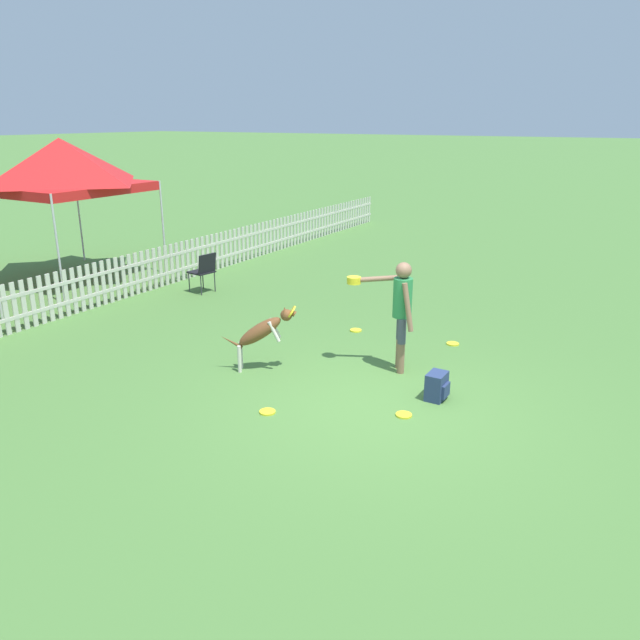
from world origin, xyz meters
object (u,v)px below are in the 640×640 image
object	(u,v)px
leaping_dog	(263,331)
canopy_tent_main	(62,165)
frisbee_near_handler	(453,344)
handler_person	(399,304)
folding_chair_center	(204,269)
backpack_on_grass	(437,386)
frisbee_midfield	(404,415)
frisbee_near_dog	(267,412)
frisbee_far_scatter	(356,330)

from	to	relation	value
leaping_dog	canopy_tent_main	size ratio (longest dim) A/B	0.33
frisbee_near_handler	handler_person	bearing A→B (deg)	166.23
folding_chair_center	backpack_on_grass	bearing A→B (deg)	75.99
folding_chair_center	canopy_tent_main	bearing A→B (deg)	-71.08
handler_person	folding_chair_center	xyz separation A→B (m)	(1.91, 5.36, -0.52)
backpack_on_grass	frisbee_near_handler	bearing A→B (deg)	13.30
handler_person	backpack_on_grass	distance (m)	1.40
backpack_on_grass	canopy_tent_main	xyz separation A→B (m)	(1.94, 9.65, 2.43)
frisbee_midfield	backpack_on_grass	bearing A→B (deg)	-14.81
folding_chair_center	frisbee_near_dog	bearing A→B (deg)	56.23
backpack_on_grass	canopy_tent_main	size ratio (longest dim) A/B	0.12
leaping_dog	handler_person	bearing A→B (deg)	90.32
leaping_dog	frisbee_near_dog	xyz separation A→B (m)	(-1.15, -0.87, -0.62)
frisbee_far_scatter	backpack_on_grass	bearing A→B (deg)	-131.17
frisbee_midfield	handler_person	bearing A→B (deg)	27.32
backpack_on_grass	frisbee_midfield	bearing A→B (deg)	165.19
handler_person	canopy_tent_main	world-z (taller)	canopy_tent_main
frisbee_near_dog	frisbee_midfield	world-z (taller)	same
frisbee_near_handler	canopy_tent_main	world-z (taller)	canopy_tent_main
frisbee_near_handler	backpack_on_grass	world-z (taller)	backpack_on_grass
frisbee_near_dog	backpack_on_grass	bearing A→B (deg)	-49.23
handler_person	frisbee_midfield	world-z (taller)	handler_person
folding_chair_center	canopy_tent_main	world-z (taller)	canopy_tent_main
frisbee_midfield	frisbee_near_dog	bearing A→B (deg)	117.55
frisbee_near_handler	frisbee_midfield	world-z (taller)	same
frisbee_near_handler	folding_chair_center	world-z (taller)	folding_chair_center
handler_person	leaping_dog	size ratio (longest dim) A/B	1.58
backpack_on_grass	folding_chair_center	xyz separation A→B (m)	(2.57, 6.25, 0.34)
handler_person	backpack_on_grass	xyz separation A→B (m)	(-0.67, -0.88, -0.86)
frisbee_near_dog	frisbee_far_scatter	size ratio (longest dim) A/B	1.00
frisbee_near_dog	canopy_tent_main	world-z (taller)	canopy_tent_main
handler_person	frisbee_far_scatter	distance (m)	2.15
leaping_dog	frisbee_far_scatter	bearing A→B (deg)	140.77
frisbee_near_handler	backpack_on_grass	bearing A→B (deg)	-166.70
frisbee_midfield	canopy_tent_main	xyz separation A→B (m)	(2.62, 9.47, 2.60)
frisbee_near_handler	folding_chair_center	bearing A→B (deg)	85.99
handler_person	frisbee_midfield	distance (m)	1.84
leaping_dog	frisbee_near_dog	distance (m)	1.57
leaping_dog	frisbee_near_handler	world-z (taller)	leaping_dog
handler_person	backpack_on_grass	world-z (taller)	handler_person
leaping_dog	frisbee_near_handler	distance (m)	3.34
frisbee_midfield	backpack_on_grass	world-z (taller)	backpack_on_grass
frisbee_midfield	folding_chair_center	bearing A→B (deg)	61.74
frisbee_far_scatter	folding_chair_center	bearing A→B (deg)	81.33
frisbee_far_scatter	canopy_tent_main	bearing A→B (deg)	90.19
handler_person	frisbee_midfield	bearing A→B (deg)	177.24
handler_person	frisbee_near_handler	world-z (taller)	handler_person
handler_person	frisbee_near_dog	world-z (taller)	handler_person
leaping_dog	frisbee_midfield	bearing A→B (deg)	52.03
frisbee_near_handler	backpack_on_grass	distance (m)	2.24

